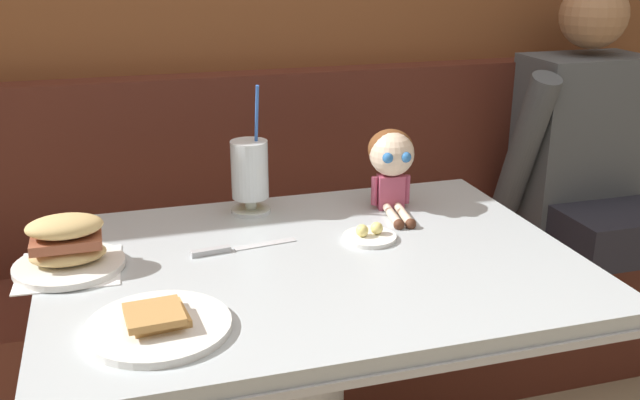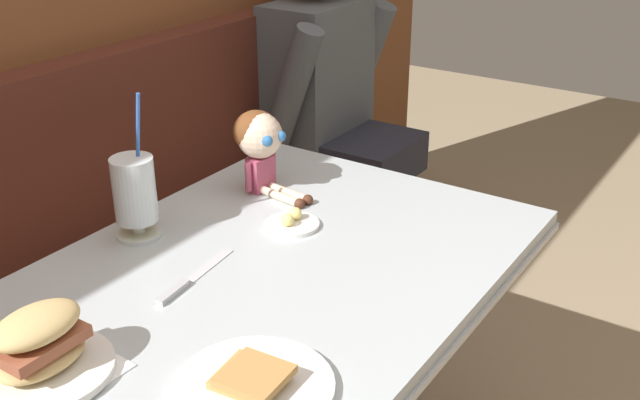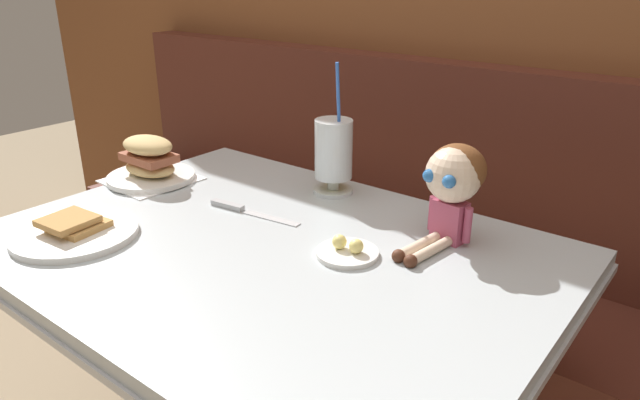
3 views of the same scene
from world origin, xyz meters
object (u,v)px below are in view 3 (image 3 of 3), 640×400
at_px(butter_saucer, 347,251).
at_px(butter_knife, 239,209).
at_px(milkshake_glass, 334,152).
at_px(sandwich_plate, 150,163).
at_px(seated_doll, 453,180).
at_px(toast_plate, 75,231).

height_order(butter_saucer, butter_knife, butter_saucer).
distance_m(milkshake_glass, butter_knife, 0.26).
bearing_deg(sandwich_plate, seated_doll, 11.41).
bearing_deg(milkshake_glass, butter_saucer, -48.34).
distance_m(milkshake_glass, seated_doll, 0.35).
height_order(milkshake_glass, butter_saucer, milkshake_glass).
height_order(toast_plate, butter_saucer, toast_plate).
height_order(toast_plate, sandwich_plate, sandwich_plate).
xyz_separation_m(milkshake_glass, sandwich_plate, (-0.42, -0.22, -0.06)).
distance_m(butter_knife, seated_doll, 0.48).
height_order(toast_plate, milkshake_glass, milkshake_glass).
height_order(toast_plate, butter_knife, toast_plate).
height_order(milkshake_glass, butter_knife, milkshake_glass).
height_order(milkshake_glass, sandwich_plate, milkshake_glass).
height_order(sandwich_plate, seated_doll, seated_doll).
distance_m(milkshake_glass, butter_saucer, 0.34).
bearing_deg(seated_doll, butter_saucer, -124.06).
distance_m(sandwich_plate, butter_saucer, 0.64).
height_order(butter_knife, seated_doll, seated_doll).
relative_size(butter_knife, seated_doll, 1.05).
relative_size(milkshake_glass, butter_saucer, 2.63).
distance_m(toast_plate, butter_saucer, 0.56).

